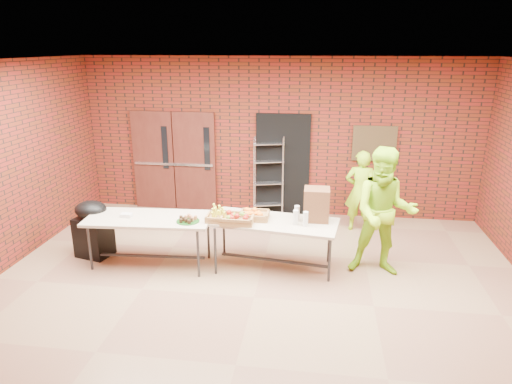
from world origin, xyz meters
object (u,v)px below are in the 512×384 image
wire_rack (269,177)px  volunteer_woman (360,191)px  volunteer_man (384,213)px  table_left (149,221)px  covered_grill (93,229)px  coffee_dispenser (317,204)px  table_right (274,225)px

wire_rack → volunteer_woman: wire_rack is taller
volunteer_woman → wire_rack: bearing=-14.4°
volunteer_woman → volunteer_man: (0.21, -1.72, 0.22)m
wire_rack → table_left: bearing=-137.6°
volunteer_man → covered_grill: bearing=-176.4°
covered_grill → volunteer_man: size_ratio=0.48×
coffee_dispenser → covered_grill: (-3.68, -0.09, -0.58)m
table_right → covered_grill: 3.05m
table_left → covered_grill: bearing=167.2°
covered_grill → volunteer_man: 4.72m
table_left → coffee_dispenser: (2.62, 0.26, 0.32)m
volunteer_man → table_left: bearing=-173.6°
table_right → coffee_dispenser: size_ratio=4.01×
wire_rack → covered_grill: wire_rack is taller
table_left → coffee_dispenser: 2.65m
covered_grill → table_left: bearing=4.5°
covered_grill → volunteer_woman: bearing=35.1°
wire_rack → coffee_dispenser: 2.47m
coffee_dispenser → covered_grill: coffee_dispenser is taller
coffee_dispenser → covered_grill: bearing=-178.6°
table_left → volunteer_man: size_ratio=1.01×
covered_grill → volunteer_man: (4.69, 0.03, 0.52)m
coffee_dispenser → volunteer_man: (1.01, -0.06, -0.06)m
table_left → covered_grill: 1.10m
table_left → covered_grill: covered_grill is taller
volunteer_woman → volunteer_man: bearing=100.6°
coffee_dispenser → volunteer_woman: 1.86m
coffee_dispenser → covered_grill: size_ratio=0.53×
volunteer_man → table_right: bearing=-174.2°
table_right → volunteer_woman: size_ratio=1.31×
coffee_dispenser → volunteer_woman: volunteer_woman is taller
table_right → table_left: bearing=-168.4°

